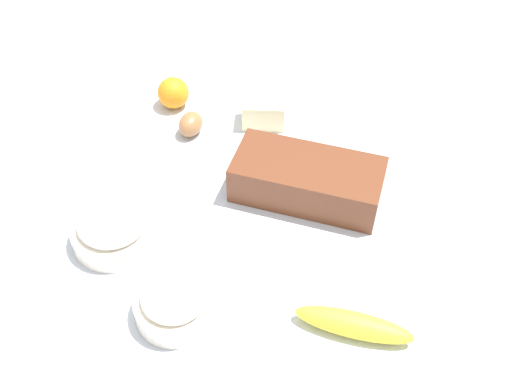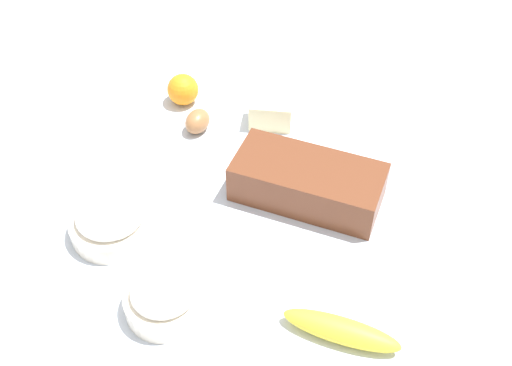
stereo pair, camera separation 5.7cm
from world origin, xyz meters
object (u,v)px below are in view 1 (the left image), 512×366
Objects in this scene: flour_bowl at (175,302)px; butter_block at (264,112)px; sugar_bowl at (113,228)px; banana at (354,325)px; orange_fruit at (173,93)px; loaf_pan at (307,179)px; egg_near_butter at (191,124)px.

flour_bowl is 1.48× the size of butter_block.
sugar_bowl is 0.80× the size of banana.
flour_bowl is 1.90× the size of orange_fruit.
loaf_pan is at bearing -104.61° from flour_bowl.
orange_fruit is 0.78× the size of butter_block.
butter_block is at bearing -103.87° from sugar_bowl.
egg_near_butter is (0.47, -0.31, 0.00)m from banana.
orange_fruit is (0.11, -0.38, 0.00)m from sugar_bowl.
orange_fruit is at bearing -58.95° from flour_bowl.
orange_fruit reaches higher than banana.
loaf_pan is 0.23m from butter_block.
butter_block is at bearing -81.35° from flour_bowl.
egg_near_butter is at bearing 140.86° from orange_fruit.
banana is at bearing -161.39° from flour_bowl.
egg_near_butter is (-0.08, 0.07, -0.01)m from orange_fruit.
flour_bowl reaches higher than egg_near_butter.
egg_near_butter is at bearing -33.58° from banana.
sugar_bowl is 0.32m from egg_near_butter.
banana is 0.67m from orange_fruit.
flour_bowl is at bearing 67.40° from loaf_pan.
loaf_pan reaches higher than flour_bowl.
banana is 2.71× the size of orange_fruit.
loaf_pan reaches higher than butter_block.
egg_near_butter is (0.13, 0.10, -0.01)m from butter_block.
banana is (-0.27, -0.09, -0.01)m from flour_bowl.
banana is 0.54m from butter_block.
loaf_pan is at bearing 160.71° from orange_fruit.
flour_bowl is (0.09, 0.34, -0.01)m from loaf_pan.
loaf_pan is at bearing 167.57° from egg_near_butter.
loaf_pan reaches higher than egg_near_butter.
flour_bowl is 0.55m from orange_fruit.
butter_block is 1.38× the size of egg_near_butter.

